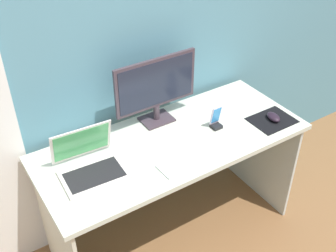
# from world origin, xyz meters

# --- Properties ---
(ground_plane) EXTENTS (8.00, 8.00, 0.00)m
(ground_plane) POSITION_xyz_m (0.00, 0.00, 0.00)
(ground_plane) COLOR brown
(wall_back) EXTENTS (6.00, 0.04, 2.50)m
(wall_back) POSITION_xyz_m (0.00, 0.37, 1.25)
(wall_back) COLOR teal
(wall_back) RESTS_ON ground_plane
(desk) EXTENTS (1.49, 0.62, 0.74)m
(desk) POSITION_xyz_m (0.00, 0.00, 0.59)
(desk) COLOR beige
(desk) RESTS_ON ground_plane
(monitor) EXTENTS (0.50, 0.14, 0.39)m
(monitor) POSITION_xyz_m (0.02, 0.21, 0.96)
(monitor) COLOR #3E323A
(monitor) RESTS_ON desk
(laptop) EXTENTS (0.32, 0.29, 0.22)m
(laptop) POSITION_xyz_m (-0.48, 0.01, 0.79)
(laptop) COLOR silver
(laptop) RESTS_ON desk
(keyboard_external) EXTENTS (0.38, 0.14, 0.01)m
(keyboard_external) POSITION_xyz_m (-0.01, -0.18, 0.75)
(keyboard_external) COLOR white
(keyboard_external) RESTS_ON desk
(mousepad) EXTENTS (0.25, 0.20, 0.00)m
(mousepad) POSITION_xyz_m (0.58, -0.15, 0.74)
(mousepad) COLOR black
(mousepad) RESTS_ON desk
(mouse) EXTENTS (0.08, 0.11, 0.04)m
(mouse) POSITION_xyz_m (0.59, -0.15, 0.76)
(mouse) COLOR black
(mouse) RESTS_ON mousepad
(phone_in_dock) EXTENTS (0.06, 0.05, 0.14)m
(phone_in_dock) POSITION_xyz_m (0.27, -0.03, 0.79)
(phone_in_dock) COLOR black
(phone_in_dock) RESTS_ON desk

